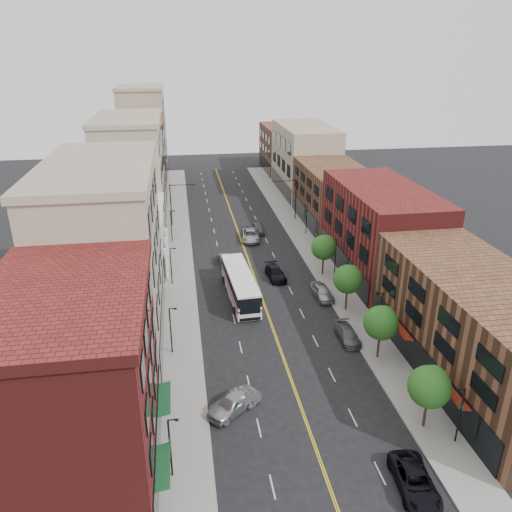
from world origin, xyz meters
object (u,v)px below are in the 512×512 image
car_lane_b (251,235)px  car_parked_far (322,292)px  car_lane_c (258,228)px  car_parked_near (415,481)px  car_angle_a (233,404)px  car_parked_mid (348,335)px  city_bus (240,283)px  car_angle_b (235,402)px  car_lane_behind (224,259)px  car_lane_a (275,273)px

car_lane_b → car_parked_far: bearing=-68.0°
car_lane_c → car_parked_near: bearing=-82.9°
car_angle_a → car_parked_near: car_angle_a is taller
car_parked_mid → car_lane_b: (-5.89, 31.09, 0.15)m
city_bus → car_angle_a: size_ratio=2.67×
car_parked_near → car_lane_c: (-2.54, 53.72, 0.02)m
city_bus → car_parked_near: (8.43, -30.88, -1.16)m
car_angle_a → car_angle_b: 0.41m
car_parked_far → car_lane_b: bearing=101.3°
car_parked_mid → car_lane_b: car_lane_b is taller
car_lane_behind → car_lane_a: size_ratio=0.80×
car_angle_a → car_lane_c: bearing=129.2°
city_bus → car_parked_mid: 15.31m
car_parked_far → car_lane_c: (-4.14, 24.53, -0.05)m
city_bus → car_angle_b: bearing=-101.3°
car_angle_a → car_lane_behind: car_angle_a is taller
car_parked_far → car_lane_b: (-5.89, 21.27, 0.00)m
car_parked_far → car_lane_behind: bearing=126.8°
car_angle_b → car_lane_b: 40.79m
car_lane_behind → car_lane_a: bearing=132.2°
car_angle_b → car_parked_far: size_ratio=0.95×
car_angle_b → car_lane_b: car_lane_b is taller
car_parked_far → car_lane_behind: size_ratio=1.17×
car_parked_near → car_lane_a: (-3.04, 35.72, -0.01)m
car_angle_a → car_parked_near: size_ratio=0.89×
car_lane_behind → car_lane_c: car_lane_c is taller
car_angle_b → car_parked_near: bearing=18.3°
car_lane_behind → car_lane_c: 13.71m
car_lane_b → car_angle_a: bearing=-93.9°
car_lane_b → car_lane_a: bearing=-78.6°
car_parked_far → car_lane_c: bearing=95.4°
car_angle_a → car_lane_behind: bearing=136.8°
city_bus → car_parked_near: city_bus is taller
car_lane_b → car_lane_c: (1.75, 3.25, -0.06)m
car_parked_near → car_parked_far: bearing=91.9°
car_lane_b → car_angle_b: bearing=-93.6°
car_parked_far → car_lane_behind: car_parked_far is taller
car_angle_b → car_lane_a: size_ratio=0.89×
car_parked_near → car_lane_c: bearing=97.8°
car_parked_near → car_lane_behind: car_parked_near is taller
car_angle_b → car_lane_b: (7.14, 40.16, 0.07)m
city_bus → car_angle_a: city_bus is taller
car_lane_a → car_lane_c: car_lane_c is taller
car_parked_near → city_bus: bearing=110.3°
city_bus → car_lane_a: size_ratio=2.52×
city_bus → car_lane_behind: (-0.92, 10.94, -1.24)m
city_bus → car_parked_mid: city_bus is taller
car_parked_mid → car_lane_c: car_lane_c is taller
car_parked_mid → car_lane_behind: bearing=116.1°
car_angle_a → car_lane_behind: (2.35, 31.80, -0.15)m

